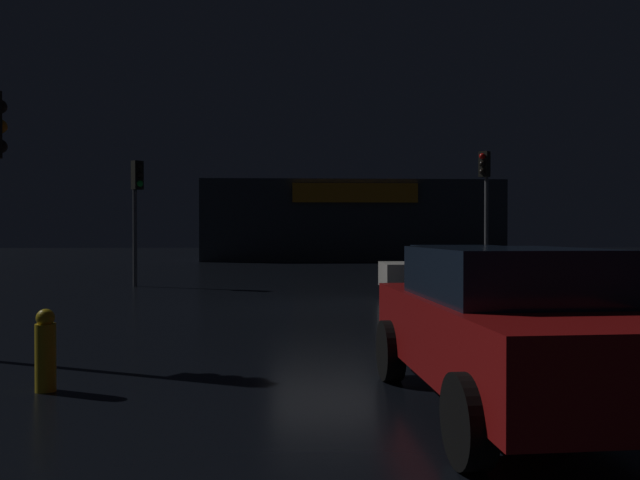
% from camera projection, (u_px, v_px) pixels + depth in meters
% --- Properties ---
extents(ground_plane, '(120.00, 120.00, 0.00)m').
position_uv_depth(ground_plane, '(325.00, 307.00, 14.22)').
color(ground_plane, black).
extents(store_building, '(19.18, 7.61, 5.16)m').
position_uv_depth(store_building, '(350.00, 221.00, 40.57)').
color(store_building, '#33383D').
rests_on(store_building, ground).
extents(traffic_signal_opposite, '(0.42, 0.42, 4.54)m').
position_uv_depth(traffic_signal_opposite, '(485.00, 189.00, 20.31)').
color(traffic_signal_opposite, '#595B60').
rests_on(traffic_signal_opposite, ground).
extents(traffic_signal_cross_right, '(0.42, 0.42, 4.14)m').
position_uv_depth(traffic_signal_cross_right, '(137.00, 196.00, 19.64)').
color(traffic_signal_cross_right, '#595B60').
rests_on(traffic_signal_cross_right, ground).
extents(car_far, '(2.13, 4.15, 1.61)m').
position_uv_depth(car_far, '(507.00, 326.00, 5.85)').
color(car_far, '#A51414').
rests_on(car_far, ground).
extents(car_crossing, '(4.39, 2.11, 1.44)m').
position_uv_depth(car_crossing, '(463.00, 271.00, 15.79)').
color(car_crossing, silver).
rests_on(car_crossing, ground).
extents(fire_hydrant, '(0.22, 0.22, 0.92)m').
position_uv_depth(fire_hydrant, '(46.00, 351.00, 6.60)').
color(fire_hydrant, gold).
rests_on(fire_hydrant, ground).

